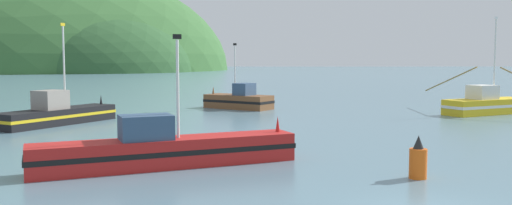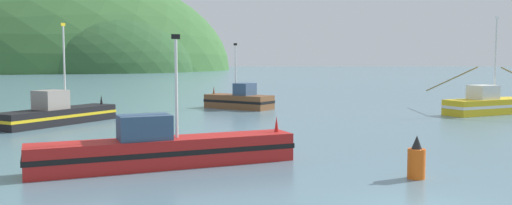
# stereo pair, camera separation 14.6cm
# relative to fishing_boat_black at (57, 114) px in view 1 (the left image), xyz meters

# --- Properties ---
(hill_far_right) EXTENTS (83.62, 66.90, 48.92)m
(hill_far_right) POSITION_rel_fishing_boat_black_xyz_m (-48.02, 150.57, -0.72)
(hill_far_right) COLOR #2D562D
(hill_far_right) RESTS_ON ground
(hill_mid_left) EXTENTS (182.94, 146.36, 91.89)m
(hill_mid_left) POSITION_rel_fishing_boat_black_xyz_m (-86.87, 181.28, -0.72)
(hill_mid_left) COLOR #386633
(hill_mid_left) RESTS_ON ground
(fishing_boat_black) EXTENTS (6.17, 8.73, 6.85)m
(fishing_boat_black) POSITION_rel_fishing_boat_black_xyz_m (0.00, 0.00, 0.00)
(fishing_boat_black) COLOR black
(fishing_boat_black) RESTS_ON ground
(fishing_boat_yellow) EXTENTS (8.04, 12.33, 7.79)m
(fishing_boat_yellow) POSITION_rel_fishing_boat_black_xyz_m (32.08, 6.25, 0.08)
(fishing_boat_yellow) COLOR gold
(fishing_boat_yellow) RESTS_ON ground
(fishing_boat_brown) EXTENTS (6.42, 5.42, 5.82)m
(fishing_boat_brown) POSITION_rel_fishing_boat_black_xyz_m (12.10, 11.18, 0.04)
(fishing_boat_brown) COLOR brown
(fishing_boat_brown) RESTS_ON ground
(fishing_boat_red) EXTENTS (10.73, 5.62, 5.41)m
(fishing_boat_red) POSITION_rel_fishing_boat_black_xyz_m (9.53, -14.15, 0.00)
(fishing_boat_red) COLOR red
(fishing_boat_red) RESTS_ON ground
(channel_buoy) EXTENTS (0.65, 0.65, 1.61)m
(channel_buoy) POSITION_rel_fishing_boat_black_xyz_m (19.17, -16.38, -0.05)
(channel_buoy) COLOR #E55914
(channel_buoy) RESTS_ON ground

